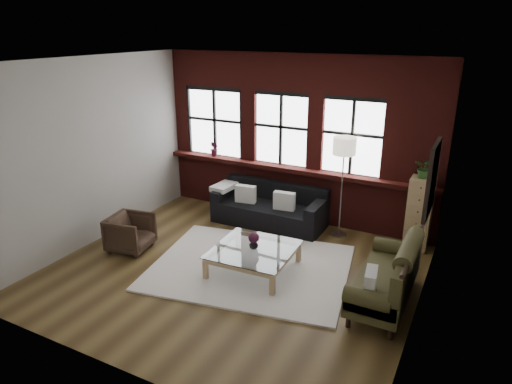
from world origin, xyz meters
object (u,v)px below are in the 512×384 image
at_px(vintage_settee, 385,272).
at_px(floor_lamp, 342,184).
at_px(dark_sofa, 269,205).
at_px(coffee_table, 254,260).
at_px(drawer_chest, 419,214).
at_px(vase, 254,244).
at_px(armchair, 130,233).

xyz_separation_m(vintage_settee, floor_lamp, (-1.21, 1.83, 0.53)).
relative_size(dark_sofa, vintage_settee, 1.21).
bearing_deg(coffee_table, drawer_chest, 43.75).
distance_m(coffee_table, drawer_chest, 2.98).
bearing_deg(vase, coffee_table, 153.43).
xyz_separation_m(coffee_table, floor_lamp, (0.79, 1.89, 0.81)).
bearing_deg(coffee_table, armchair, -172.30).
relative_size(vintage_settee, armchair, 2.60).
distance_m(vintage_settee, armchair, 4.25).
height_order(coffee_table, drawer_chest, drawer_chest).
xyz_separation_m(armchair, vase, (2.23, 0.30, 0.16)).
xyz_separation_m(dark_sofa, coffee_table, (0.58, -1.76, -0.20)).
bearing_deg(vase, vintage_settee, 1.79).
xyz_separation_m(dark_sofa, vintage_settee, (2.58, -1.70, 0.08)).
relative_size(drawer_chest, floor_lamp, 0.64).
height_order(vintage_settee, armchair, vintage_settee).
relative_size(vintage_settee, coffee_table, 1.46).
relative_size(coffee_table, drawer_chest, 0.96).
bearing_deg(coffee_table, dark_sofa, 108.28).
relative_size(armchair, drawer_chest, 0.54).
distance_m(vase, floor_lamp, 2.12).
xyz_separation_m(drawer_chest, floor_lamp, (-1.34, -0.14, 0.36)).
xyz_separation_m(vintage_settee, coffee_table, (-2.00, -0.06, -0.28)).
distance_m(vintage_settee, vase, 2.00).
bearing_deg(armchair, drawer_chest, -71.40).
bearing_deg(drawer_chest, coffee_table, -136.25).
bearing_deg(floor_lamp, armchair, -144.01).
distance_m(armchair, vase, 2.26).
bearing_deg(floor_lamp, drawer_chest, 6.16).
bearing_deg(dark_sofa, vase, -71.72).
bearing_deg(vase, dark_sofa, 108.28).
xyz_separation_m(dark_sofa, vase, (0.58, -1.76, 0.08)).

